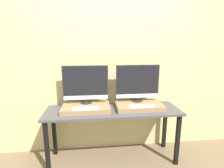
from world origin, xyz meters
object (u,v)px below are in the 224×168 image
Objects in this scene: monitor_left at (86,84)px; keyboard_right at (141,106)px; monitor_right at (138,82)px; keyboard_left at (86,108)px.

monitor_left reaches higher than keyboard_right.
monitor_left and monitor_right have the same top height.
monitor_left is at bearing 180.00° from monitor_right.
keyboard_right is at bearing 0.00° from keyboard_left.
monitor_left is 1.86× the size of keyboard_left.
monitor_left is 0.37m from keyboard_left.
monitor_left is 0.74m from monitor_right.
keyboard_left is (-0.00, -0.24, -0.28)m from monitor_left.
keyboard_right is at bearing -17.98° from monitor_left.
monitor_right reaches higher than keyboard_right.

